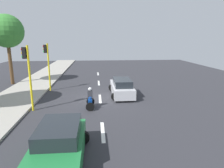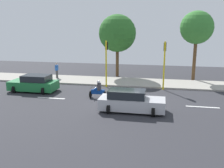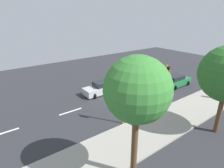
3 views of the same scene
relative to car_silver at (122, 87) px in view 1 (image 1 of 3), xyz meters
The scene contains 12 objects.
ground_plane 2.28m from the car_silver, 24.52° to the left, with size 40.00×60.00×0.10m, color #2D2D33.
sidewalk 9.02m from the car_silver, ahead, with size 4.00×60.00×0.15m, color #9E998E.
lane_stripe_far_north 11.30m from the car_silver, 80.04° to the right, with size 0.20×2.40×0.01m, color white.
lane_stripe_north 5.52m from the car_silver, 69.11° to the right, with size 0.20×2.40×0.01m, color white.
lane_stripe_mid 2.26m from the car_silver, 24.52° to the left, with size 0.20×2.40×0.01m, color white.
lane_stripe_south 7.20m from the car_silver, 74.19° to the left, with size 0.20×2.40×0.01m, color white.
car_silver is the anchor object (origin of this frame).
car_green 10.10m from the car_silver, 67.87° to the left, with size 2.37×4.26×1.52m.
motorcycle 4.09m from the car_silver, 48.55° to the left, with size 0.60×1.30×1.53m.
traffic_light_corner 7.85m from the car_silver, 25.55° to the left, with size 0.49×0.24×4.50m.
traffic_light_midblock 7.49m from the car_silver, 18.22° to the right, with size 0.49×0.24×4.50m.
street_tree_south 13.68m from the car_silver, 25.40° to the right, with size 3.48×3.48×7.45m.
Camera 1 is at (0.32, 15.69, 4.90)m, focal length 31.27 mm.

